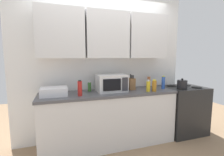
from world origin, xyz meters
name	(u,v)px	position (x,y,z in m)	size (l,w,h in m)	color
wall_back_with_cabinets	(105,51)	(0.00, -0.07, 1.57)	(3.09, 0.38, 2.60)	white
counter_run	(109,118)	(0.00, -0.30, 0.45)	(2.22, 0.63, 0.90)	silver
stove_range	(183,109)	(1.49, -0.32, 0.45)	(0.76, 0.64, 0.91)	black
kettle	(182,84)	(1.32, -0.46, 0.98)	(0.17, 0.17, 0.18)	black
microwave	(111,83)	(0.04, -0.27, 1.04)	(0.48, 0.37, 0.28)	silver
dish_rack	(54,92)	(-0.85, -0.30, 0.96)	(0.38, 0.30, 0.12)	silver
knife_block	(132,84)	(0.42, -0.25, 1.00)	(0.10, 0.12, 0.28)	brown
bottle_yellow_mustard	(148,86)	(0.63, -0.47, 0.99)	(0.06, 0.06, 0.20)	gold
bottle_red_sauce	(80,88)	(-0.49, -0.44, 1.01)	(0.06, 0.06, 0.23)	red
bottle_green_oil	(89,87)	(-0.30, -0.16, 0.98)	(0.06, 0.06, 0.17)	#386B2D
bottle_amber_vinegar	(154,86)	(0.73, -0.50, 0.99)	(0.07, 0.07, 0.20)	#AD701E
bottle_blue_cleaner	(163,83)	(1.01, -0.34, 1.01)	(0.06, 0.06, 0.23)	#2D56B7
bottle_spice_jar	(149,81)	(0.84, -0.13, 1.01)	(0.06, 0.06, 0.23)	#BC6638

